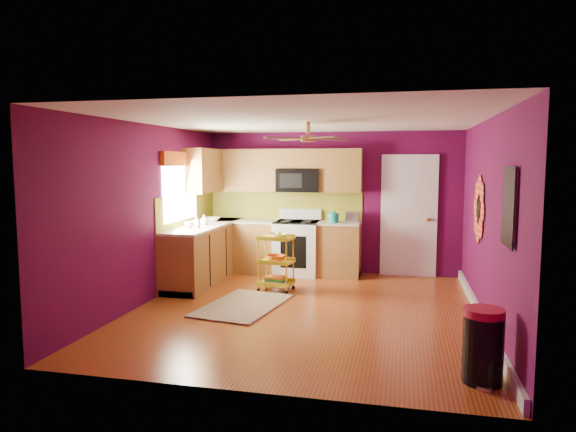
# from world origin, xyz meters

# --- Properties ---
(ground) EXTENTS (5.00, 5.00, 0.00)m
(ground) POSITION_xyz_m (0.00, 0.00, 0.00)
(ground) COLOR maroon
(ground) RESTS_ON ground
(room_envelope) EXTENTS (4.54, 5.04, 2.52)m
(room_envelope) POSITION_xyz_m (0.03, 0.00, 1.63)
(room_envelope) COLOR #51093A
(room_envelope) RESTS_ON ground
(lower_cabinets) EXTENTS (2.81, 2.31, 0.94)m
(lower_cabinets) POSITION_xyz_m (-1.35, 1.82, 0.43)
(lower_cabinets) COLOR brown
(lower_cabinets) RESTS_ON ground
(electric_range) EXTENTS (0.76, 0.66, 1.13)m
(electric_range) POSITION_xyz_m (-0.55, 2.17, 0.48)
(electric_range) COLOR white
(electric_range) RESTS_ON ground
(upper_cabinetry) EXTENTS (2.80, 2.30, 1.26)m
(upper_cabinetry) POSITION_xyz_m (-1.24, 2.17, 1.80)
(upper_cabinetry) COLOR brown
(upper_cabinetry) RESTS_ON ground
(left_window) EXTENTS (0.08, 1.35, 1.08)m
(left_window) POSITION_xyz_m (-2.22, 1.05, 1.74)
(left_window) COLOR white
(left_window) RESTS_ON ground
(panel_door) EXTENTS (0.95, 0.11, 2.15)m
(panel_door) POSITION_xyz_m (1.35, 2.47, 1.02)
(panel_door) COLOR white
(panel_door) RESTS_ON ground
(right_wall_art) EXTENTS (0.04, 2.74, 1.04)m
(right_wall_art) POSITION_xyz_m (2.23, -0.34, 1.44)
(right_wall_art) COLOR black
(right_wall_art) RESTS_ON ground
(ceiling_fan) EXTENTS (1.01, 1.01, 0.26)m
(ceiling_fan) POSITION_xyz_m (0.00, 0.20, 2.29)
(ceiling_fan) COLOR #BF8C3F
(ceiling_fan) RESTS_ON ground
(shag_rug) EXTENTS (1.14, 1.62, 0.02)m
(shag_rug) POSITION_xyz_m (-0.87, 0.01, 0.01)
(shag_rug) COLOR #311B10
(shag_rug) RESTS_ON ground
(rolling_cart) EXTENTS (0.55, 0.43, 0.92)m
(rolling_cart) POSITION_xyz_m (-0.63, 0.96, 0.47)
(rolling_cart) COLOR yellow
(rolling_cart) RESTS_ON ground
(trash_can) EXTENTS (0.46, 0.46, 0.68)m
(trash_can) POSITION_xyz_m (1.97, -1.85, 0.34)
(trash_can) COLOR black
(trash_can) RESTS_ON ground
(teal_kettle) EXTENTS (0.18, 0.18, 0.21)m
(teal_kettle) POSITION_xyz_m (0.09, 2.12, 1.02)
(teal_kettle) COLOR #11867E
(teal_kettle) RESTS_ON lower_cabinets
(toaster) EXTENTS (0.22, 0.15, 0.18)m
(toaster) POSITION_xyz_m (0.40, 2.27, 1.03)
(toaster) COLOR beige
(toaster) RESTS_ON lower_cabinets
(soap_bottle_a) EXTENTS (0.09, 0.09, 0.20)m
(soap_bottle_a) POSITION_xyz_m (-1.90, 0.92, 1.04)
(soap_bottle_a) COLOR #EA3F72
(soap_bottle_a) RESTS_ON lower_cabinets
(soap_bottle_b) EXTENTS (0.14, 0.14, 0.17)m
(soap_bottle_b) POSITION_xyz_m (-1.93, 1.28, 1.03)
(soap_bottle_b) COLOR white
(soap_bottle_b) RESTS_ON lower_cabinets
(counter_dish) EXTENTS (0.28, 0.28, 0.07)m
(counter_dish) POSITION_xyz_m (-2.01, 1.85, 0.97)
(counter_dish) COLOR white
(counter_dish) RESTS_ON lower_cabinets
(counter_cup) EXTENTS (0.13, 0.13, 0.10)m
(counter_cup) POSITION_xyz_m (-2.02, 0.88, 0.99)
(counter_cup) COLOR white
(counter_cup) RESTS_ON lower_cabinets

